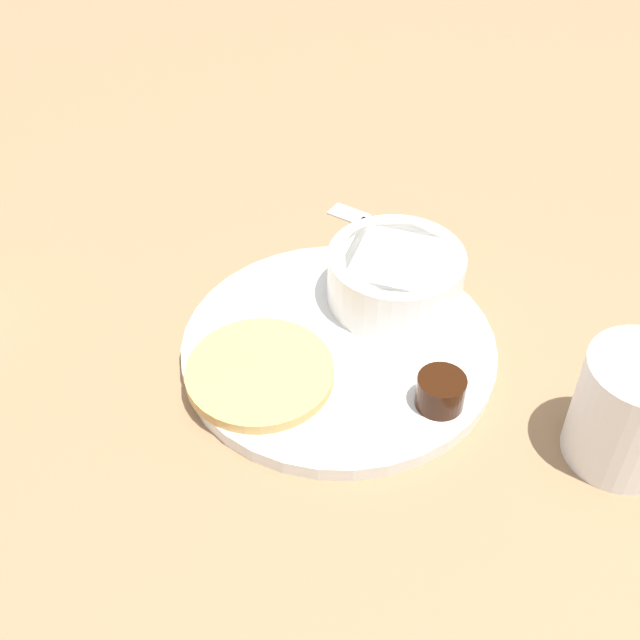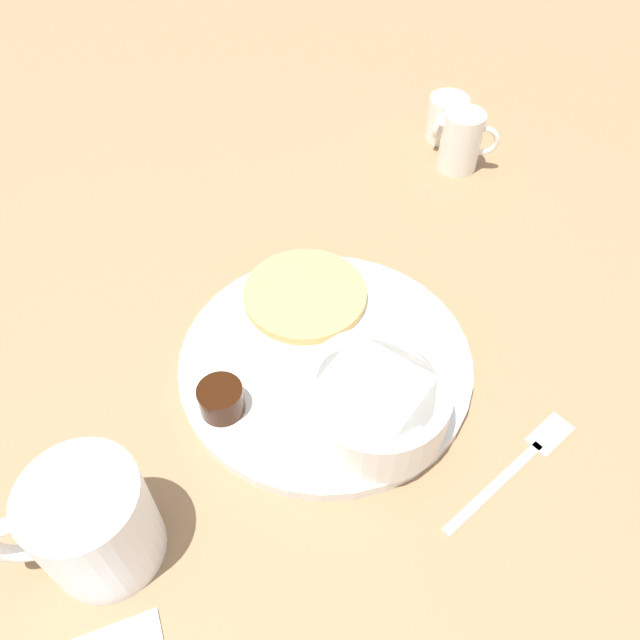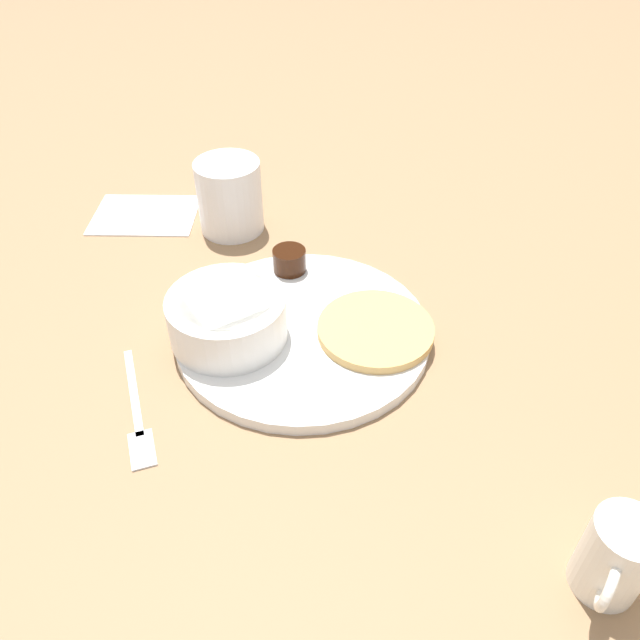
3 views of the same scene
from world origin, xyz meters
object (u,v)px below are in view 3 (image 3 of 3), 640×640
(fork, at_px, (138,418))
(plate, at_px, (303,332))
(coffee_mug, at_px, (230,195))
(creamer_pitcher_near, at_px, (615,557))
(bowl, at_px, (227,317))

(fork, bearing_deg, plate, 27.56)
(plate, xyz_separation_m, coffee_mug, (-0.05, 0.21, 0.04))
(creamer_pitcher_near, xyz_separation_m, fork, (-0.32, 0.20, -0.03))
(fork, bearing_deg, coffee_mug, 71.00)
(plate, bearing_deg, bowl, -178.79)
(plate, xyz_separation_m, fork, (-0.15, -0.08, -0.00))
(bowl, bearing_deg, creamer_pitcher_near, -50.12)
(bowl, relative_size, creamer_pitcher_near, 1.61)
(coffee_mug, height_order, fork, coffee_mug)
(coffee_mug, xyz_separation_m, creamer_pitcher_near, (0.22, -0.49, -0.01))
(plate, bearing_deg, creamer_pitcher_near, -59.93)
(coffee_mug, bearing_deg, fork, -109.00)
(bowl, relative_size, coffee_mug, 1.06)
(plate, xyz_separation_m, creamer_pitcher_near, (0.16, -0.28, 0.03))
(coffee_mug, xyz_separation_m, fork, (-0.10, -0.29, -0.04))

